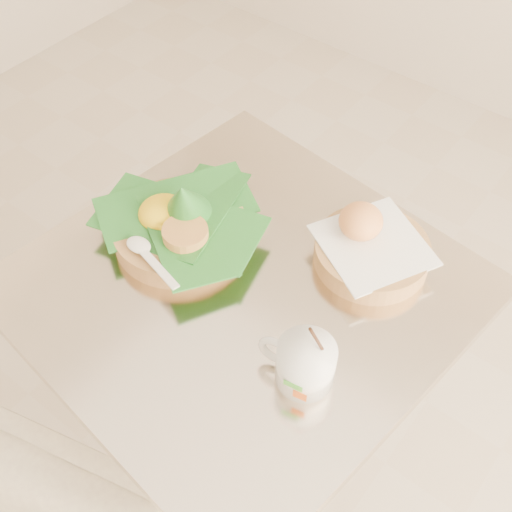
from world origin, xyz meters
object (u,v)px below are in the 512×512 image
Objects in this scene: rice_basket at (179,223)px; bread_basket at (370,247)px; cafe_table at (244,351)px; coffee_mug at (304,363)px.

rice_basket reaches higher than bread_basket.
coffee_mug reaches higher than cafe_table.
cafe_table is at bearing 155.95° from coffee_mug.
bread_basket is at bearing 52.73° from cafe_table.
coffee_mug is at bearing -79.90° from bread_basket.
cafe_table is at bearing -127.27° from bread_basket.
cafe_table is at bearing -4.89° from rice_basket.
rice_basket is at bearing -150.22° from bread_basket.
coffee_mug is (0.05, -0.27, 0.01)m from bread_basket.
rice_basket reaches higher than cafe_table.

